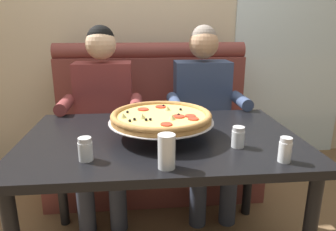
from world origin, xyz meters
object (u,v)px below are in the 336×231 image
at_px(booth_bench, 153,136).
at_px(drinking_glass, 167,153).
at_px(diner_left, 103,109).
at_px(patio_chair, 248,87).
at_px(shaker_oregano, 86,151).
at_px(diner_right, 204,107).
at_px(dining_table, 161,151).
at_px(pizza, 160,117).
at_px(shaker_pepper_flakes, 238,138).
at_px(shaker_parmesan, 285,151).

height_order(booth_bench, drinking_glass, booth_bench).
distance_m(diner_left, patio_chair, 2.24).
bearing_deg(shaker_oregano, diner_right, 52.67).
relative_size(dining_table, diner_left, 1.08).
bearing_deg(booth_bench, diner_left, -143.31).
bearing_deg(patio_chair, diner_right, -119.67).
xyz_separation_m(booth_bench, pizza, (-0.00, -0.92, 0.44)).
height_order(shaker_pepper_flakes, patio_chair, patio_chair).
xyz_separation_m(dining_table, shaker_parmesan, (0.48, -0.35, 0.13)).
distance_m(diner_right, pizza, 0.75).
bearing_deg(diner_left, dining_table, -61.22).
height_order(booth_bench, diner_left, diner_left).
distance_m(booth_bench, shaker_pepper_flakes, 1.20).
bearing_deg(diner_left, pizza, -61.49).
relative_size(booth_bench, dining_table, 1.15).
distance_m(pizza, shaker_oregano, 0.42).
distance_m(shaker_parmesan, patio_chair, 2.67).
bearing_deg(patio_chair, booth_bench, -133.98).
bearing_deg(diner_right, dining_table, -118.78).
relative_size(drinking_glass, patio_chair, 0.16).
xyz_separation_m(dining_table, drinking_glass, (-0.01, -0.36, 0.14)).
bearing_deg(diner_right, drinking_glass, -109.81).
distance_m(diner_left, pizza, 0.75).
bearing_deg(drinking_glass, shaker_oregano, 162.39).
bearing_deg(shaker_parmesan, diner_left, 130.06).
height_order(booth_bench, pizza, booth_bench).
relative_size(pizza, shaker_pepper_flakes, 5.38).
xyz_separation_m(diner_right, shaker_parmesan, (0.12, -1.00, 0.07)).
bearing_deg(pizza, shaker_pepper_flakes, -26.83).
xyz_separation_m(diner_left, shaker_pepper_flakes, (0.70, -0.82, 0.07)).
xyz_separation_m(shaker_parmesan, shaker_oregano, (-0.81, 0.09, -0.00)).
bearing_deg(dining_table, diner_left, 118.78).
relative_size(diner_right, drinking_glass, 9.15).
distance_m(booth_bench, diner_left, 0.54).
bearing_deg(shaker_oregano, pizza, 38.02).
height_order(booth_bench, shaker_parmesan, booth_bench).
bearing_deg(patio_chair, shaker_parmesan, -106.63).
height_order(pizza, patio_chair, pizza).
distance_m(booth_bench, dining_table, 0.95).
bearing_deg(booth_bench, shaker_parmesan, -69.15).
bearing_deg(diner_right, patio_chair, 60.33).
xyz_separation_m(dining_table, shaker_pepper_flakes, (0.34, -0.17, 0.12)).
bearing_deg(pizza, diner_right, 60.82).
bearing_deg(shaker_pepper_flakes, diner_right, 88.77).
bearing_deg(drinking_glass, shaker_parmesan, 1.45).
distance_m(dining_table, drinking_glass, 0.39).
bearing_deg(shaker_oregano, booth_bench, 74.13).
relative_size(booth_bench, diner_right, 1.25).
xyz_separation_m(booth_bench, shaker_oregano, (-0.33, -1.17, 0.38)).
distance_m(diner_left, drinking_glass, 1.07).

